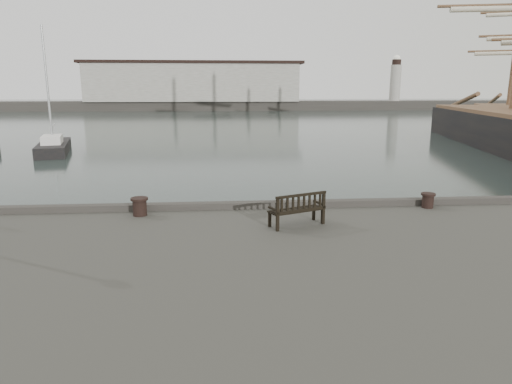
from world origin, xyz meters
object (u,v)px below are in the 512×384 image
bench (297,215)px  bollard_right (428,200)px  bollard_left (140,207)px  yacht_d (54,150)px

bench → bollard_right: bearing=-3.2°
bench → bollard_right: 4.20m
bench → bollard_left: size_ratio=3.09×
bench → yacht_d: size_ratio=0.15×
bollard_right → yacht_d: 30.32m
bollard_left → yacht_d: 26.40m
bollard_left → bollard_right: bollard_left is taller
bollard_left → bollard_right: bearing=1.2°
bollard_right → yacht_d: yacht_d is taller
yacht_d → bollard_left: bearing=-80.3°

